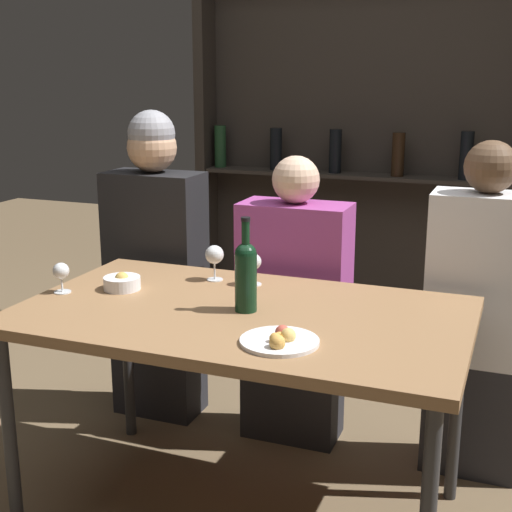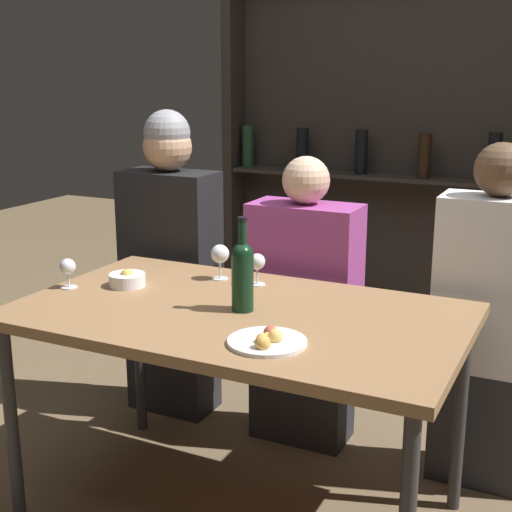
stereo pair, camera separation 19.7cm
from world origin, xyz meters
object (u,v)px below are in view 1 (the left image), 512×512
Objects in this scene: wine_glass_1 at (61,272)px; seated_person_right at (478,322)px; wine_bottle at (246,272)px; seated_person_center at (294,311)px; wine_glass_0 at (214,256)px; seated_person_left at (156,271)px; snack_bowl at (122,282)px; wine_glass_2 at (253,263)px; food_plate_0 at (280,340)px.

seated_person_right is (1.36, 0.66, -0.23)m from wine_glass_1.
wine_bottle is at bearing 4.24° from wine_glass_1.
wine_glass_0 is at bearing -121.68° from seated_person_center.
seated_person_right is (0.69, 0.61, -0.28)m from wine_bottle.
seated_person_left is 1.06× the size of seated_person_right.
seated_person_left reaches higher than wine_glass_0.
wine_glass_0 is at bearing -160.36° from seated_person_right.
snack_bowl is at bearing 173.30° from wine_bottle.
seated_person_right is at bearing 23.47° from wine_glass_2.
wine_glass_2 is 0.51× the size of food_plate_0.
wine_glass_0 is 0.58× the size of food_plate_0.
seated_person_center is 0.93× the size of seated_person_right.
seated_person_right reaches higher than wine_glass_0.
seated_person_left is (-0.43, 0.33, -0.19)m from wine_glass_0.
food_plate_0 is at bearing -50.13° from wine_bottle.
seated_person_right is at bearing 25.04° from snack_bowl.
seated_person_left reaches higher than seated_person_right.
wine_bottle is 2.33× the size of wine_glass_0.
wine_bottle is 2.36× the size of snack_bowl.
wine_glass_0 is 0.10× the size of seated_person_right.
wine_glass_2 reaches higher than snack_bowl.
seated_person_right is at bearing 25.94° from wine_glass_1.
wine_glass_0 is 1.02× the size of snack_bowl.
seated_person_left reaches higher than wine_glass_1.
seated_person_left is 0.64m from seated_person_center.
snack_bowl is (-0.41, -0.22, -0.06)m from wine_glass_2.
seated_person_right is at bearing 60.05° from food_plate_0.
wine_bottle is at bearing -49.87° from wine_glass_0.
wine_glass_2 is (0.15, -0.00, -0.01)m from wine_glass_0.
food_plate_0 is at bearing -12.18° from wine_glass_1.
wine_glass_1 is (-0.67, -0.05, -0.05)m from wine_bottle.
wine_bottle is 1.35× the size of food_plate_0.
food_plate_0 is at bearing -61.35° from wine_glass_2.
seated_person_center is 0.72m from seated_person_right.
wine_glass_2 is at bearing 29.02° from wine_glass_1.
snack_bowl is at bearing 156.93° from food_plate_0.
wine_glass_0 is 0.10× the size of seated_person_left.
wine_glass_2 is at bearing 106.62° from wine_bottle.
wine_glass_1 is at bearing 167.82° from food_plate_0.
wine_bottle is 0.24× the size of seated_person_right.
seated_person_center is (0.64, 0.66, -0.27)m from wine_glass_1.
food_plate_0 is (0.44, -0.52, -0.08)m from wine_glass_0.
seated_person_center is at bearing 105.28° from food_plate_0.
seated_person_right is (0.92, 0.33, -0.25)m from wine_glass_0.
food_plate_0 is 0.75m from snack_bowl.
wine_glass_0 is at bearing 178.38° from wine_glass_2.
wine_glass_1 is 0.96m from seated_person_center.
wine_glass_2 is at bearing 27.86° from snack_bowl.
wine_glass_1 is 0.68m from seated_person_left.
wine_glass_1 is at bearing -175.76° from wine_bottle.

